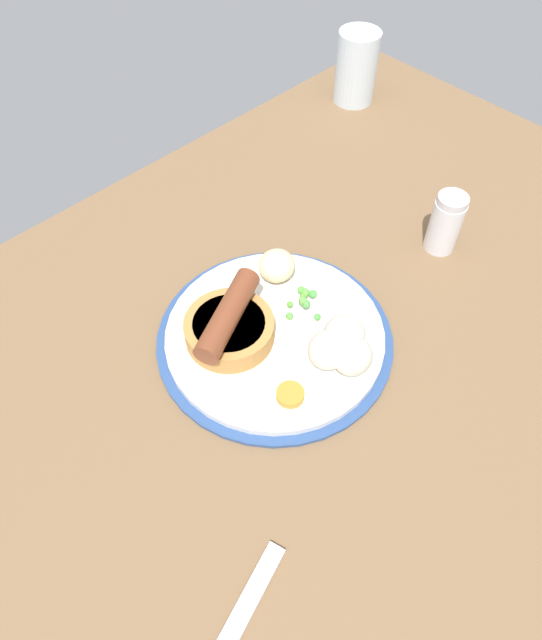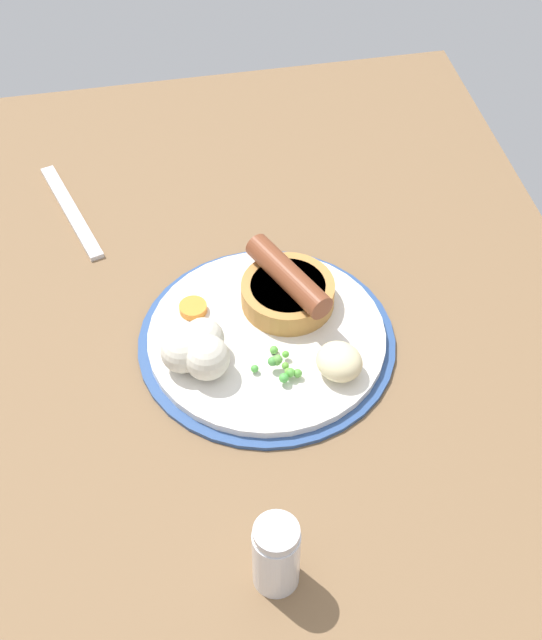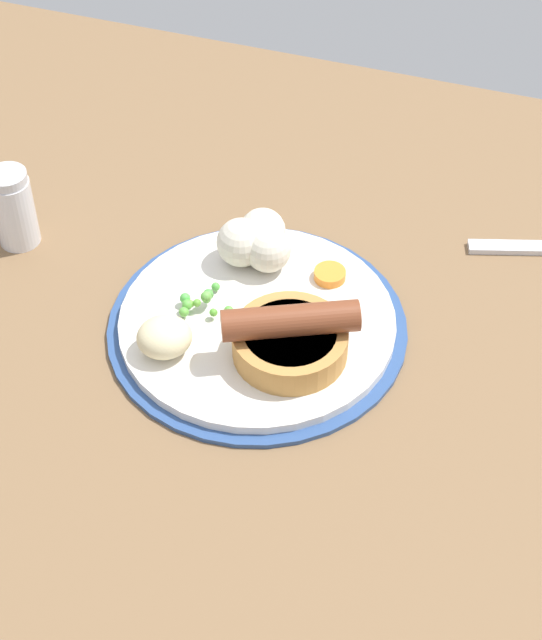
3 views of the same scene
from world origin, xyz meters
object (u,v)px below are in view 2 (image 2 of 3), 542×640
salt_shaker (274,555)px  potato_chunk_0 (339,362)px  pea_pile (281,366)px  fork (71,211)px  dinner_plate (267,339)px  carrot_slice_0 (193,308)px  sausage_pudding (288,289)px  cauliflower_floret (198,350)px

salt_shaker → potato_chunk_0: bearing=-27.9°
pea_pile → fork: bearing=33.6°
dinner_plate → salt_shaker: salt_shaker is taller
pea_pile → salt_shaker: bearing=167.2°
dinner_plate → potato_chunk_0: (-6.24, -6.09, 2.47)cm
carrot_slice_0 → sausage_pudding: bearing=-93.6°
sausage_pudding → carrot_slice_0: sausage_pudding is taller
sausage_pudding → cauliflower_floret: 12.35cm
carrot_slice_0 → fork: size_ratio=0.16×
potato_chunk_0 → fork: bearing=39.5°
dinner_plate → pea_pile: size_ratio=5.39×
dinner_plate → salt_shaker: (-25.78, 4.24, 3.46)cm
cauliflower_floret → salt_shaker: bearing=-172.3°
sausage_pudding → potato_chunk_0: 10.70cm
cauliflower_floret → pea_pile: bearing=-108.0°
pea_pile → cauliflower_floret: 8.31cm
dinner_plate → cauliflower_floret: 8.40cm
fork → salt_shaker: salt_shaker is taller
dinner_plate → fork: size_ratio=1.49×
dinner_plate → sausage_pudding: sausage_pudding is taller
salt_shaker → fork: bearing=16.6°
potato_chunk_0 → cauliflower_floret: bearing=75.0°
dinner_plate → fork: 31.06cm
cauliflower_floret → salt_shaker: 23.38cm
dinner_plate → sausage_pudding: bearing=-37.1°
carrot_slice_0 → dinner_plate: bearing=-123.5°
salt_shaker → cauliflower_floret: bearing=7.7°
pea_pile → sausage_pudding: bearing=-15.8°
carrot_slice_0 → salt_shaker: salt_shaker is taller
potato_chunk_0 → salt_shaker: 22.13cm
sausage_pudding → potato_chunk_0: size_ratio=2.43×
cauliflower_floret → salt_shaker: salt_shaker is taller
carrot_slice_0 → fork: (19.78, 12.17, -1.53)cm
potato_chunk_0 → fork: (30.66, 25.27, -2.74)cm
dinner_plate → potato_chunk_0: 9.06cm
potato_chunk_0 → fork: size_ratio=0.27×
carrot_slice_0 → potato_chunk_0: bearing=-129.7°
pea_pile → fork: (29.58, 19.62, -2.09)cm
sausage_pudding → pea_pile: size_ratio=2.34×
salt_shaker → carrot_slice_0: bearing=5.2°
dinner_plate → cauliflower_floret: bearing=109.5°
potato_chunk_0 → salt_shaker: (-19.54, 10.33, 0.99)cm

